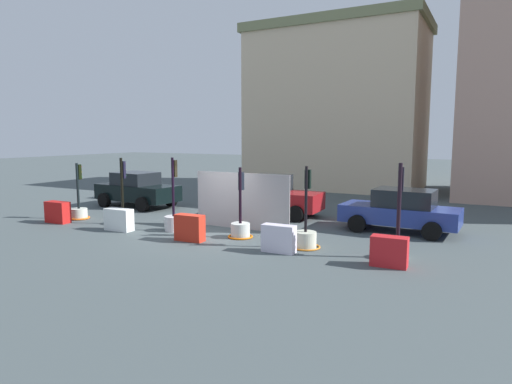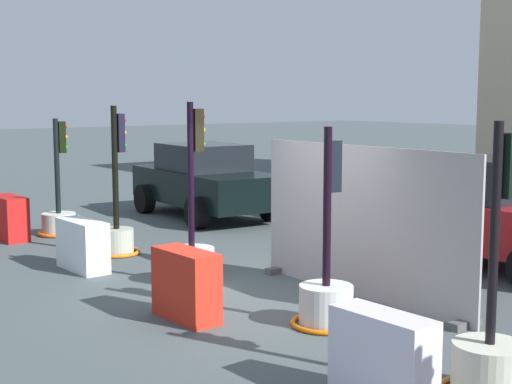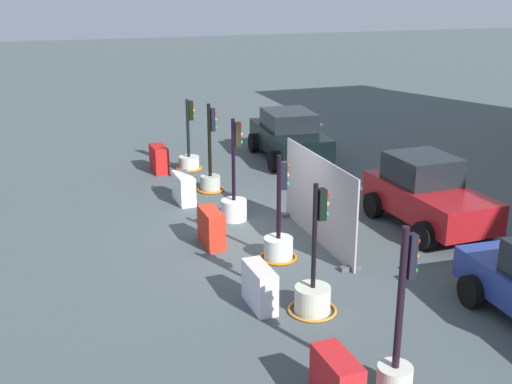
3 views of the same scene
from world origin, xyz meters
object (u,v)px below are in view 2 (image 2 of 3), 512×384
traffic_light_1 (117,230)px  construction_barrier_0 (9,218)px  traffic_light_4 (490,355)px  construction_barrier_2 (186,285)px  construction_barrier_3 (383,358)px  traffic_light_3 (326,294)px  traffic_light_0 (59,217)px  traffic_light_2 (192,253)px  construction_barrier_1 (83,245)px  car_black_sedan (205,180)px  car_red_compact (493,215)px

traffic_light_1 → construction_barrier_0: bearing=-157.0°
traffic_light_1 → traffic_light_4: bearing=-0.9°
construction_barrier_2 → construction_barrier_3: construction_barrier_2 is taller
traffic_light_1 → traffic_light_3: bearing=1.5°
traffic_light_0 → construction_barrier_3: (10.10, -0.99, 0.07)m
construction_barrier_0 → construction_barrier_3: construction_barrier_0 is taller
traffic_light_1 → traffic_light_2: traffic_light_2 is taller
construction_barrier_1 → construction_barrier_3: construction_barrier_3 is taller
traffic_light_2 → construction_barrier_2: bearing=-34.7°
car_black_sedan → car_red_compact: bearing=7.0°
construction_barrier_2 → traffic_light_2: bearing=145.3°
car_black_sedan → traffic_light_2: bearing=-35.1°
construction_barrier_0 → traffic_light_2: bearing=11.1°
car_red_compact → construction_barrier_1: bearing=-125.5°
traffic_light_0 → traffic_light_2: 5.21m
construction_barrier_3 → car_red_compact: car_red_compact is taller
traffic_light_1 → traffic_light_3: size_ratio=1.08×
construction_barrier_1 → construction_barrier_2: bearing=-1.7°
car_black_sedan → traffic_light_4: bearing=-19.5°
construction_barrier_0 → construction_barrier_3: size_ratio=1.02×
traffic_light_4 → traffic_light_0: bearing=179.7°
traffic_light_3 → traffic_light_4: (2.60, -0.28, 0.01)m
traffic_light_3 → construction_barrier_2: (-1.28, -1.27, 0.05)m
traffic_light_2 → traffic_light_4: size_ratio=1.06×
traffic_light_0 → construction_barrier_0: size_ratio=2.25×
traffic_light_0 → construction_barrier_2: (6.74, -1.06, 0.09)m
traffic_light_0 → traffic_light_2: bearing=0.0°
car_red_compact → traffic_light_4: bearing=-55.0°
traffic_light_2 → construction_barrier_0: bearing=-168.9°
traffic_light_2 → construction_barrier_1: traffic_light_2 is taller
construction_barrier_3 → traffic_light_1: bearing=172.0°
construction_barrier_0 → car_black_sedan: 4.80m
traffic_light_3 → construction_barrier_2: 1.81m
traffic_light_3 → car_red_compact: (-0.70, 4.45, 0.49)m
car_black_sedan → traffic_light_3: bearing=-23.5°
construction_barrier_0 → car_red_compact: 9.34m
traffic_light_4 → construction_barrier_1: size_ratio=2.30×
traffic_light_0 → traffic_light_2: size_ratio=0.87×
traffic_light_0 → traffic_light_3: bearing=1.5°
traffic_light_1 → traffic_light_4: size_ratio=1.03×
traffic_light_0 → traffic_light_4: bearing=-0.3°
construction_barrier_2 → traffic_light_0: bearing=171.1°
traffic_light_1 → construction_barrier_0: (-2.59, -1.10, 0.00)m
traffic_light_4 → construction_barrier_3: 1.07m
traffic_light_2 → construction_barrier_1: size_ratio=2.43×
construction_barrier_2 → car_red_compact: (0.59, 5.72, 0.44)m
traffic_light_3 → construction_barrier_0: size_ratio=2.32×
traffic_light_4 → construction_barrier_0: traffic_light_4 is taller
construction_barrier_1 → construction_barrier_0: bearing=-178.8°
traffic_light_1 → construction_barrier_1: bearing=-52.3°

